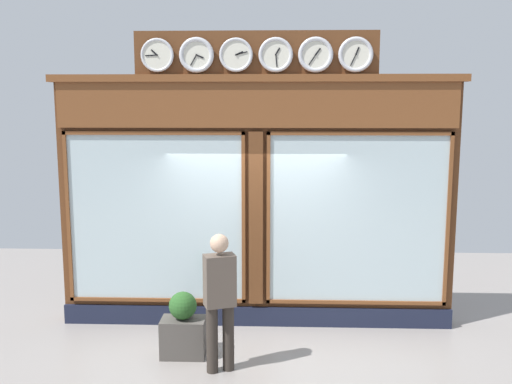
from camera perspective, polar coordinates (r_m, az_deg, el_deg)
The scene contains 4 objects.
shop_facade at distance 8.20m, azimuth 0.04°, elevation -0.60°, with size 5.71×0.42×4.16m.
pedestrian at distance 6.93m, azimuth -3.61°, elevation -10.32°, with size 0.41×0.33×1.69m.
planter_box at distance 7.60m, azimuth -7.20°, elevation -14.10°, with size 0.56×0.36×0.49m, color #4C4742.
planter_shrub at distance 7.45m, azimuth -7.27°, elevation -11.11°, with size 0.35×0.35×0.35m, color #285623.
Camera 1 is at (-0.30, 7.96, 3.21)m, focal length 40.36 mm.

